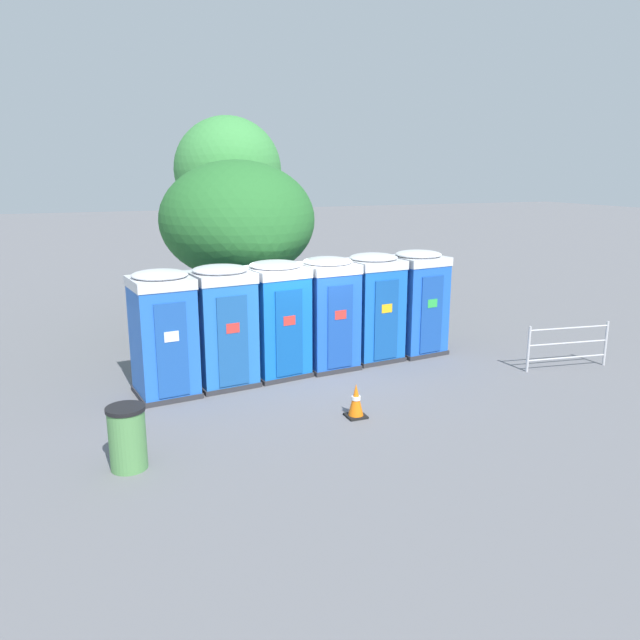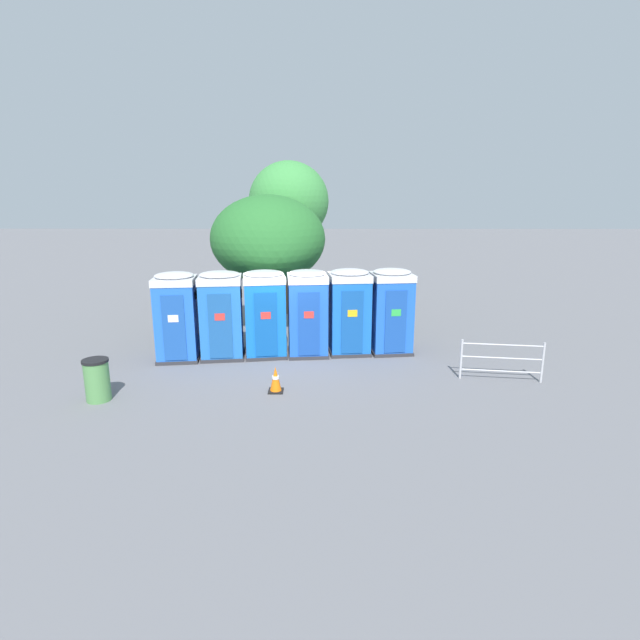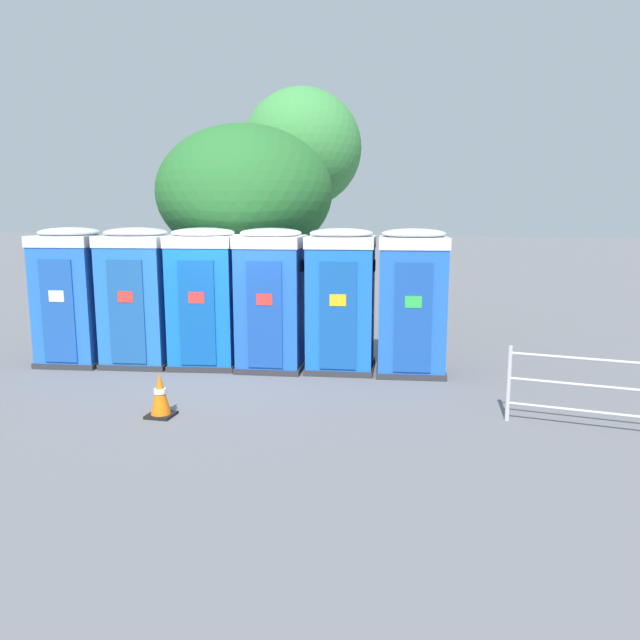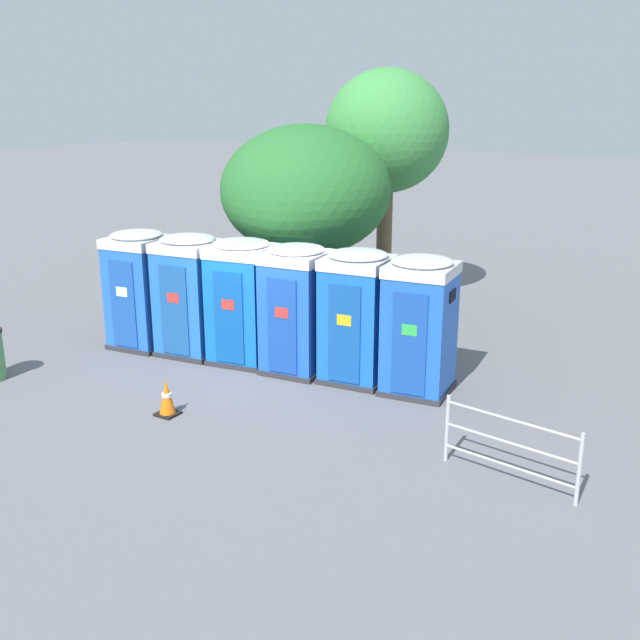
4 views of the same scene
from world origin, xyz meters
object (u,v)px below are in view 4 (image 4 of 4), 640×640
(portapotty_1, at_px, (190,294))
(traffic_cone, at_px, (167,398))
(street_tree_0, at_px, (387,133))
(portapotty_2, at_px, (243,301))
(portapotty_0, at_px, (140,289))
(event_barrier, at_px, (510,445))
(street_tree_1, at_px, (306,191))
(portapotty_3, at_px, (296,308))
(portapotty_5, at_px, (419,325))
(portapotty_4, at_px, (357,316))

(portapotty_1, relative_size, traffic_cone, 3.97)
(street_tree_0, bearing_deg, portapotty_2, -93.99)
(portapotty_1, bearing_deg, traffic_cone, -56.37)
(portapotty_0, xyz_separation_m, event_barrier, (8.74, -1.70, -0.72))
(portapotty_0, xyz_separation_m, portapotty_2, (2.47, 0.38, -0.00))
(street_tree_1, relative_size, event_barrier, 2.29)
(portapotty_2, height_order, portapotty_3, same)
(street_tree_1, bearing_deg, portapotty_5, -29.63)
(portapotty_3, height_order, street_tree_1, street_tree_1)
(portapotty_4, height_order, street_tree_1, street_tree_1)
(portapotty_2, height_order, event_barrier, portapotty_2)
(portapotty_0, xyz_separation_m, portapotty_4, (4.96, 0.67, -0.00))
(portapotty_1, bearing_deg, street_tree_0, 74.01)
(portapotty_0, relative_size, event_barrier, 1.24)
(portapotty_1, relative_size, street_tree_1, 0.54)
(portapotty_3, xyz_separation_m, traffic_cone, (-0.68, -2.98, -0.97))
(portapotty_5, height_order, event_barrier, portapotty_5)
(portapotty_1, distance_m, traffic_cone, 3.40)
(portapotty_3, relative_size, traffic_cone, 3.97)
(portapotty_5, height_order, street_tree_1, street_tree_1)
(event_barrier, bearing_deg, street_tree_0, 127.91)
(street_tree_0, xyz_separation_m, street_tree_1, (-0.52, -2.90, -1.16))
(portapotty_2, xyz_separation_m, traffic_cone, (0.56, -2.89, -0.97))
(street_tree_0, relative_size, street_tree_1, 1.27)
(event_barrier, bearing_deg, portapotty_4, 147.98)
(portapotty_2, distance_m, traffic_cone, 3.10)
(portapotty_2, height_order, street_tree_1, street_tree_1)
(portapotty_0, relative_size, portapotty_3, 1.00)
(portapotty_2, relative_size, street_tree_0, 0.43)
(event_barrier, bearing_deg, street_tree_1, 143.99)
(street_tree_1, bearing_deg, portapotty_1, -111.87)
(street_tree_0, height_order, street_tree_1, street_tree_0)
(portapotty_0, height_order, traffic_cone, portapotty_0)
(portapotty_5, xyz_separation_m, traffic_cone, (-3.17, -3.26, -0.97))
(portapotty_0, xyz_separation_m, portapotty_5, (6.21, 0.75, -0.00))
(street_tree_0, bearing_deg, portapotty_1, -105.99)
(portapotty_2, bearing_deg, portapotty_4, 6.57)
(event_barrier, bearing_deg, portapotty_0, 169.01)
(portapotty_2, bearing_deg, street_tree_1, 92.97)
(portapotty_5, bearing_deg, portapotty_2, -174.32)
(portapotty_0, height_order, portapotty_1, same)
(portapotty_1, distance_m, portapotty_2, 1.25)
(portapotty_3, xyz_separation_m, street_tree_0, (-0.87, 5.38, 3.08))
(portapotty_4, xyz_separation_m, portapotty_5, (1.25, 0.09, 0.00))
(portapotty_3, xyz_separation_m, portapotty_4, (1.24, 0.19, -0.00))
(portapotty_0, bearing_deg, street_tree_0, 64.00)
(portapotty_4, bearing_deg, portapotty_1, -172.87)
(portapotty_3, height_order, event_barrier, portapotty_3)
(street_tree_0, bearing_deg, event_barrier, -52.09)
(portapotty_4, xyz_separation_m, traffic_cone, (-1.92, -3.18, -0.97))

